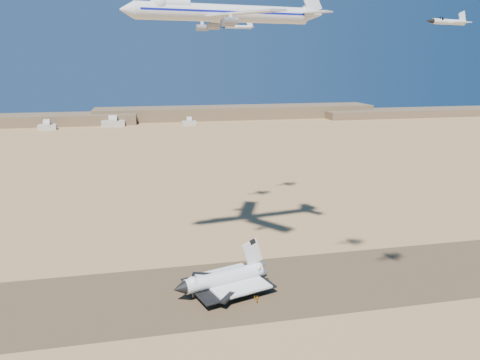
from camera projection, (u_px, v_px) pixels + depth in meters
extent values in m
plane|color=#A17547|center=(218.00, 291.00, 175.79)|extent=(1200.00, 1200.00, 0.00)
cube|color=brown|center=(218.00, 291.00, 175.78)|extent=(600.00, 50.00, 0.06)
cube|color=brown|center=(237.00, 112.00, 709.69)|extent=(420.00, 60.00, 18.00)
cube|color=brown|center=(414.00, 113.00, 739.32)|extent=(300.00, 60.00, 11.00)
cube|color=#BAB6A5|center=(48.00, 127.00, 591.68)|extent=(22.00, 14.00, 6.50)
cube|color=#BAB6A5|center=(113.00, 123.00, 622.10)|extent=(30.00, 15.00, 7.50)
cube|color=#BAB6A5|center=(189.00, 123.00, 633.30)|extent=(19.00, 12.50, 5.50)
cylinder|color=silver|center=(223.00, 278.00, 174.05)|extent=(30.96, 14.24, 5.38)
cone|color=black|center=(180.00, 289.00, 165.74)|extent=(5.64, 6.16, 5.11)
sphere|color=silver|center=(193.00, 283.00, 167.92)|extent=(5.00, 5.00, 5.00)
cube|color=silver|center=(233.00, 281.00, 176.43)|extent=(27.02, 28.29, 0.86)
cube|color=black|center=(228.00, 283.00, 175.62)|extent=(34.36, 30.56, 0.48)
cube|color=silver|center=(252.00, 253.00, 178.15)|extent=(8.71, 3.28, 11.07)
cylinder|color=gray|center=(193.00, 296.00, 169.15)|extent=(0.35, 0.35, 3.08)
cylinder|color=black|center=(193.00, 299.00, 169.40)|extent=(1.14, 0.73, 1.06)
cylinder|color=gray|center=(243.00, 290.00, 173.78)|extent=(0.35, 0.35, 3.08)
cylinder|color=black|center=(243.00, 292.00, 174.03)|extent=(1.14, 0.73, 1.06)
cylinder|color=gray|center=(231.00, 280.00, 181.89)|extent=(0.35, 0.35, 3.08)
cylinder|color=black|center=(231.00, 282.00, 182.14)|extent=(1.14, 0.73, 1.06)
cylinder|color=silver|center=(225.00, 13.00, 167.65)|extent=(64.50, 15.07, 6.05)
cone|color=silver|center=(127.00, 10.00, 156.06)|extent=(5.53, 6.66, 6.05)
sphere|color=silver|center=(159.00, 4.00, 159.18)|extent=(6.24, 6.24, 6.24)
cube|color=silver|center=(245.00, 13.00, 154.82)|extent=(23.59, 27.93, 0.66)
cube|color=silver|center=(217.00, 20.00, 182.32)|extent=(17.65, 29.56, 0.66)
cube|color=silver|center=(317.00, 12.00, 173.27)|extent=(10.51, 11.39, 0.47)
cube|color=silver|center=(302.00, 15.00, 184.44)|extent=(8.70, 11.59, 0.47)
cylinder|color=gray|center=(228.00, 23.00, 160.26)|extent=(5.03, 3.10, 2.46)
cylinder|color=gray|center=(231.00, 21.00, 151.89)|extent=(5.03, 3.10, 2.46)
cylinder|color=gray|center=(213.00, 26.00, 175.73)|extent=(5.03, 3.10, 2.46)
cylinder|color=gray|center=(202.00, 28.00, 182.83)|extent=(5.03, 3.10, 2.46)
imported|color=#BF6D0B|center=(255.00, 298.00, 169.21)|extent=(0.50, 0.67, 1.65)
imported|color=#BF6D0B|center=(257.00, 298.00, 169.35)|extent=(0.77, 0.95, 1.71)
imported|color=#BF6D0B|center=(257.00, 301.00, 166.63)|extent=(1.06, 1.06, 1.69)
cylinder|color=silver|center=(449.00, 22.00, 119.44)|extent=(11.46, 4.41, 1.34)
cone|color=black|center=(430.00, 21.00, 116.31)|extent=(2.74, 1.88, 1.25)
sphere|color=black|center=(441.00, 19.00, 118.02)|extent=(1.34, 1.34, 1.34)
cube|color=silver|center=(451.00, 23.00, 119.92)|extent=(5.31, 8.30, 0.24)
cube|color=silver|center=(461.00, 23.00, 121.61)|extent=(3.33, 5.19, 0.19)
cube|color=silver|center=(462.00, 17.00, 121.37)|extent=(2.86, 1.02, 3.25)
cylinder|color=silver|center=(238.00, 27.00, 215.29)|extent=(13.21, 3.48, 1.53)
cone|color=black|center=(222.00, 26.00, 212.58)|extent=(3.02, 1.83, 1.42)
sphere|color=black|center=(231.00, 25.00, 214.03)|extent=(1.53, 1.53, 1.53)
cube|color=silver|center=(240.00, 27.00, 215.72)|extent=(5.09, 9.22, 0.27)
cube|color=silver|center=(249.00, 27.00, 217.17)|extent=(3.20, 5.77, 0.22)
cube|color=silver|center=(250.00, 24.00, 216.87)|extent=(3.31, 0.77, 3.70)
cylinder|color=silver|center=(277.00, 13.00, 230.12)|extent=(12.80, 4.03, 1.49)
cone|color=black|center=(263.00, 12.00, 227.13)|extent=(2.99, 1.91, 1.38)
sphere|color=black|center=(271.00, 12.00, 228.74)|extent=(1.49, 1.49, 1.49)
cube|color=silver|center=(279.00, 14.00, 230.59)|extent=(5.36, 9.08, 0.27)
cube|color=silver|center=(286.00, 14.00, 232.20)|extent=(3.36, 5.68, 0.21)
cube|color=silver|center=(287.00, 10.00, 231.91)|extent=(3.20, 0.91, 3.60)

